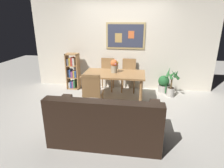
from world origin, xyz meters
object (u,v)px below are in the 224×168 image
(potted_ivy, at_px, (164,84))
(dining_chair_far_right, at_px, (129,72))
(dining_table, at_px, (114,77))
(leather_couch, at_px, (105,124))
(dining_chair_near_left, at_px, (92,91))
(bookshelf, at_px, (73,72))
(flower_vase, at_px, (114,65))
(potted_palm, at_px, (171,84))
(dining_chair_far_left, at_px, (107,72))

(potted_ivy, bearing_deg, dining_chair_far_right, 179.00)
(dining_table, bearing_deg, leather_couch, -87.26)
(dining_table, xyz_separation_m, potted_ivy, (1.29, 0.78, -0.38))
(dining_chair_near_left, xyz_separation_m, bookshelf, (-0.97, 1.49, -0.03))
(dining_table, distance_m, flower_vase, 0.28)
(dining_table, height_order, dining_chair_far_right, dining_chair_far_right)
(dining_chair_near_left, bearing_deg, potted_ivy, 42.96)
(bookshelf, height_order, potted_palm, bookshelf)
(dining_table, distance_m, dining_chair_far_left, 0.86)
(potted_ivy, bearing_deg, dining_chair_near_left, -137.04)
(potted_palm, bearing_deg, leather_couch, -122.39)
(leather_couch, bearing_deg, dining_table, 92.74)
(dining_chair_near_left, xyz_separation_m, leather_couch, (0.44, -0.92, -0.23))
(leather_couch, bearing_deg, flower_vase, 92.95)
(dining_table, relative_size, potted_ivy, 2.81)
(dining_chair_near_left, distance_m, bookshelf, 1.77)
(bookshelf, xyz_separation_m, flower_vase, (1.32, -0.67, 0.39))
(dining_chair_far_right, relative_size, leather_couch, 0.51)
(leather_couch, height_order, bookshelf, bookshelf)
(leather_couch, xyz_separation_m, flower_vase, (-0.09, 1.74, 0.59))
(dining_table, distance_m, dining_chair_near_left, 0.85)
(dining_chair_far_left, height_order, flower_vase, flower_vase)
(dining_chair_far_right, relative_size, flower_vase, 2.80)
(dining_chair_far_left, xyz_separation_m, leather_couch, (0.39, -2.48, -0.23))
(bookshelf, bearing_deg, dining_chair_far_right, 2.65)
(dining_chair_far_left, bearing_deg, potted_palm, -9.81)
(dining_table, relative_size, dining_chair_near_left, 1.63)
(dining_chair_far_right, height_order, potted_ivy, dining_chair_far_right)
(dining_chair_far_right, distance_m, potted_palm, 1.21)
(dining_table, height_order, potted_palm, potted_palm)
(dining_table, bearing_deg, potted_ivy, 30.96)
(dining_chair_near_left, relative_size, dining_chair_far_right, 1.00)
(flower_vase, bearing_deg, dining_chair_near_left, -113.45)
(dining_table, height_order, flower_vase, flower_vase)
(dining_chair_far_right, relative_size, potted_palm, 1.13)
(dining_chair_near_left, bearing_deg, flower_vase, 66.55)
(dining_table, distance_m, potted_palm, 1.56)
(bookshelf, bearing_deg, potted_palm, -4.78)
(dining_chair_near_left, bearing_deg, dining_chair_far_left, 88.18)
(dining_chair_far_right, xyz_separation_m, bookshelf, (-1.64, -0.08, -0.03))
(leather_couch, bearing_deg, bookshelf, 120.40)
(dining_chair_near_left, xyz_separation_m, potted_ivy, (1.66, 1.54, -0.29))
(potted_palm, bearing_deg, potted_ivy, 119.42)
(potted_ivy, relative_size, flower_vase, 1.62)
(dining_chair_far_left, distance_m, leather_couch, 2.52)
(potted_ivy, bearing_deg, potted_palm, -60.58)
(dining_chair_near_left, distance_m, leather_couch, 1.05)
(potted_ivy, distance_m, flower_vase, 1.63)
(leather_couch, distance_m, flower_vase, 1.84)
(dining_chair_far_right, relative_size, potted_ivy, 1.72)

